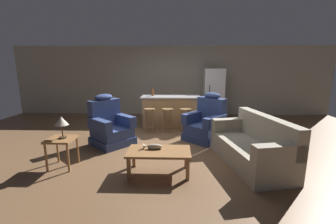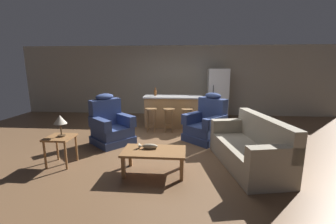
% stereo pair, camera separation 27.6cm
% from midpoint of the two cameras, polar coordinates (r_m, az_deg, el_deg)
% --- Properties ---
extents(ground_plane, '(12.00, 12.00, 0.00)m').
position_cam_midpoint_polar(ground_plane, '(5.81, 1.89, -7.07)').
color(ground_plane, brown).
extents(back_wall, '(12.00, 0.05, 2.60)m').
position_cam_midpoint_polar(back_wall, '(8.64, 3.01, 7.94)').
color(back_wall, '#A89E89').
rests_on(back_wall, ground_plane).
extents(coffee_table, '(1.10, 0.60, 0.42)m').
position_cam_midpoint_polar(coffee_table, '(4.00, -1.55, -10.44)').
color(coffee_table, olive).
rests_on(coffee_table, ground_plane).
extents(fish_figurine, '(0.34, 0.10, 0.10)m').
position_cam_midpoint_polar(fish_figurine, '(4.04, -3.11, -8.72)').
color(fish_figurine, '#4C3823').
rests_on(fish_figurine, coffee_table).
extents(couch, '(1.19, 2.03, 0.94)m').
position_cam_midpoint_polar(couch, '(4.60, 21.84, -8.63)').
color(couch, '#9E937F').
rests_on(couch, ground_plane).
extents(recliner_near_lamp, '(1.19, 1.19, 1.20)m').
position_cam_midpoint_polar(recliner_near_lamp, '(5.64, -13.03, -3.48)').
color(recliner_near_lamp, navy).
rests_on(recliner_near_lamp, ground_plane).
extents(recliner_near_island, '(1.19, 1.19, 1.20)m').
position_cam_midpoint_polar(recliner_near_island, '(5.79, 11.16, -3.00)').
color(recliner_near_island, navy).
rests_on(recliner_near_island, ground_plane).
extents(end_table, '(0.48, 0.48, 0.56)m').
position_cam_midpoint_polar(end_table, '(4.69, -24.17, -6.87)').
color(end_table, olive).
rests_on(end_table, ground_plane).
extents(table_lamp, '(0.24, 0.24, 0.41)m').
position_cam_midpoint_polar(table_lamp, '(4.58, -24.18, -2.01)').
color(table_lamp, '#4C3823').
rests_on(table_lamp, end_table).
extents(kitchen_island, '(1.80, 0.70, 0.95)m').
position_cam_midpoint_polar(kitchen_island, '(6.99, 2.48, 0.23)').
color(kitchen_island, '#AD7F4C').
rests_on(kitchen_island, ground_plane).
extents(bar_stool_left, '(0.32, 0.32, 0.68)m').
position_cam_midpoint_polar(bar_stool_left, '(6.43, -3.10, -0.86)').
color(bar_stool_left, olive).
rests_on(bar_stool_left, ground_plane).
extents(bar_stool_middle, '(0.32, 0.32, 0.68)m').
position_cam_midpoint_polar(bar_stool_middle, '(6.38, 1.48, -0.94)').
color(bar_stool_middle, olive).
rests_on(bar_stool_middle, ground_plane).
extents(bar_stool_right, '(0.32, 0.32, 0.68)m').
position_cam_midpoint_polar(bar_stool_right, '(6.37, 6.10, -1.02)').
color(bar_stool_right, olive).
rests_on(bar_stool_right, ground_plane).
extents(refrigerator, '(0.70, 0.69, 1.76)m').
position_cam_midpoint_polar(refrigerator, '(8.20, 13.38, 4.48)').
color(refrigerator, white).
rests_on(refrigerator, ground_plane).
extents(bottle_tall_green, '(0.08, 0.08, 0.26)m').
position_cam_midpoint_polar(bottle_tall_green, '(6.99, -2.12, 4.96)').
color(bottle_tall_green, brown).
rests_on(bottle_tall_green, kitchen_island).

